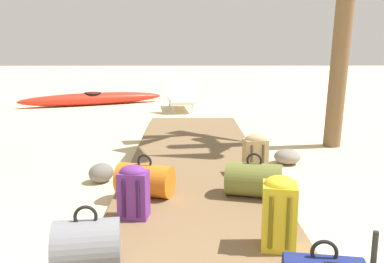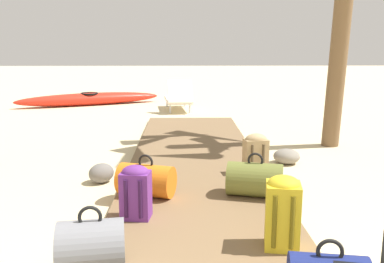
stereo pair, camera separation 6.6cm
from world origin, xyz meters
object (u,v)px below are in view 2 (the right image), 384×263
kayak (90,99)px  duffel_bag_olive (255,179)px  backpack_tan (256,153)px  backpack_purple (136,191)px  duffel_bag_orange (146,180)px  lounge_chair (178,98)px  backpack_yellow (283,210)px  duffel_bag_grey (91,247)px

kayak → duffel_bag_olive: bearing=-66.0°
backpack_tan → kayak: 7.54m
backpack_purple → kayak: backpack_purple is taller
backpack_purple → duffel_bag_olive: (1.18, 0.55, -0.08)m
duffel_bag_orange → duffel_bag_olive: duffel_bag_olive is taller
lounge_chair → backpack_purple: bearing=-92.6°
backpack_yellow → backpack_tan: (0.12, 1.95, -0.04)m
backpack_yellow → lounge_chair: (-0.88, 7.59, -0.06)m
backpack_yellow → backpack_purple: bearing=153.3°
backpack_purple → backpack_tan: size_ratio=1.00×
duffel_bag_orange → backpack_yellow: backpack_yellow is taller
duffel_bag_grey → kayak: duffel_bag_grey is taller
backpack_tan → backpack_yellow: bearing=-93.6°
duffel_bag_orange → duffel_bag_grey: 1.56m
backpack_tan → lounge_chair: lounge_chair is taller
backpack_purple → duffel_bag_olive: size_ratio=0.78×
duffel_bag_olive → lounge_chair: lounge_chair is taller
duffel_bag_orange → backpack_yellow: (1.16, -1.19, 0.14)m
backpack_yellow → kayak: backpack_yellow is taller
lounge_chair → backpack_tan: bearing=-79.9°
duffel_bag_grey → lounge_chair: lounge_chair is taller
duffel_bag_olive → kayak: bearing=114.0°
backpack_yellow → kayak: size_ratio=0.15×
backpack_yellow → lounge_chair: lounge_chair is taller
duffel_bag_grey → duffel_bag_olive: bearing=47.4°
backpack_yellow → duffel_bag_grey: size_ratio=1.16×
duffel_bag_orange → lounge_chair: 6.41m
backpack_purple → kayak: bearing=104.9°
backpack_tan → duffel_bag_grey: (-1.52, -2.30, -0.07)m
backpack_yellow → duffel_bag_grey: (-1.40, -0.35, -0.11)m
duffel_bag_olive → duffel_bag_grey: bearing=-132.6°
duffel_bag_orange → duffel_bag_grey: size_ratio=1.29×
duffel_bag_grey → backpack_purple: bearing=77.9°
kayak → backpack_purple: bearing=-75.1°
duffel_bag_grey → backpack_tan: bearing=56.4°
duffel_bag_olive → kayak: duffel_bag_olive is taller
backpack_yellow → backpack_purple: (-1.20, 0.60, -0.04)m
backpack_purple → backpack_tan: (1.32, 1.35, 0.00)m
backpack_purple → backpack_tan: backpack_tan is taller
duffel_bag_orange → backpack_purple: size_ratio=1.30×
backpack_tan → duffel_bag_olive: backpack_tan is taller
duffel_bag_orange → duffel_bag_olive: size_ratio=1.02×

